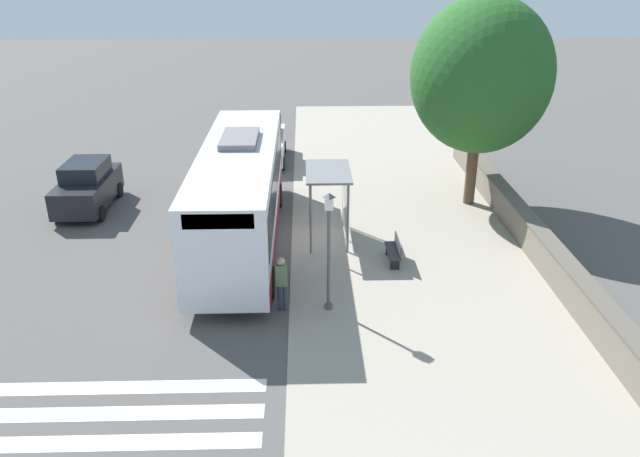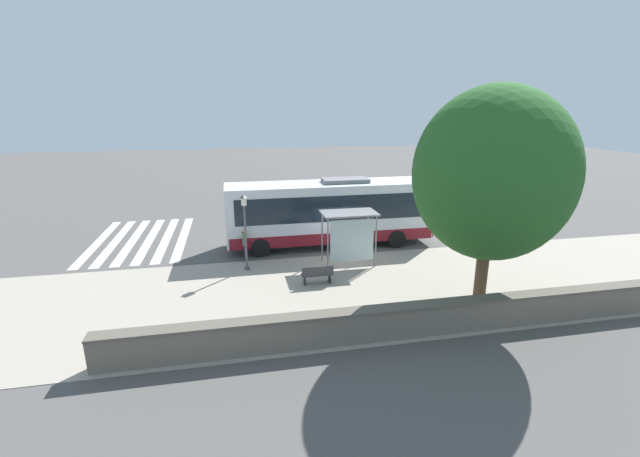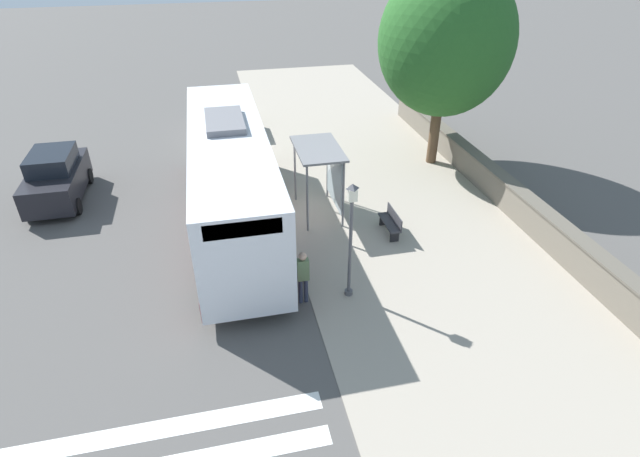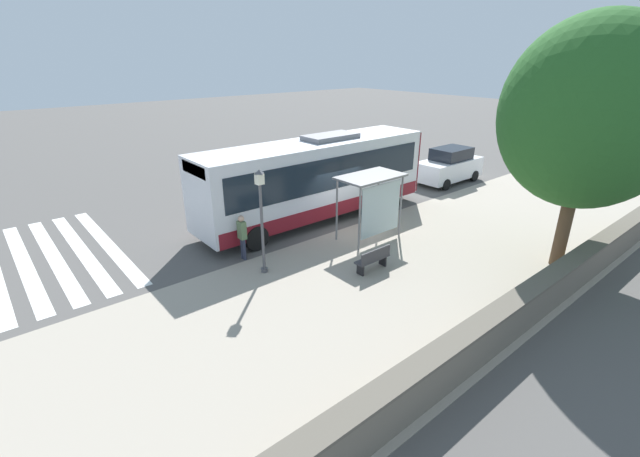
# 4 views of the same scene
# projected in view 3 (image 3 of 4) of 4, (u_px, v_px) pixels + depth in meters

# --- Properties ---
(ground_plane) EXTENTS (120.00, 120.00, 0.00)m
(ground_plane) POSITION_uv_depth(u_px,v_px,m) (283.00, 216.00, 18.95)
(ground_plane) COLOR #514F4C
(ground_plane) RESTS_ON ground
(sidewalk_plaza) EXTENTS (9.00, 44.00, 0.02)m
(sidewalk_plaza) POSITION_uv_depth(u_px,v_px,m) (395.00, 204.00, 19.79)
(sidewalk_plaza) COLOR #9E9384
(sidewalk_plaza) RESTS_ON ground
(stone_wall) EXTENTS (0.60, 20.00, 1.17)m
(stone_wall) POSITION_uv_depth(u_px,v_px,m) (491.00, 180.00, 20.24)
(stone_wall) COLOR #6B6356
(stone_wall) RESTS_ON ground
(bus) EXTENTS (2.71, 11.45, 3.81)m
(bus) POSITION_uv_depth(u_px,v_px,m) (231.00, 177.00, 17.40)
(bus) COLOR silver
(bus) RESTS_ON ground
(bus_shelter) EXTENTS (1.60, 2.70, 2.68)m
(bus_shelter) POSITION_uv_depth(u_px,v_px,m) (322.00, 160.00, 18.08)
(bus_shelter) COLOR slate
(bus_shelter) RESTS_ON ground
(pedestrian) EXTENTS (0.34, 0.23, 1.74)m
(pedestrian) POSITION_uv_depth(u_px,v_px,m) (303.00, 274.00, 14.18)
(pedestrian) COLOR #2D3347
(pedestrian) RESTS_ON ground
(bench) EXTENTS (0.40, 1.42, 0.88)m
(bench) POSITION_uv_depth(u_px,v_px,m) (391.00, 222.00, 17.68)
(bench) COLOR #333338
(bench) RESTS_ON ground
(street_lamp_near) EXTENTS (0.28, 0.28, 3.71)m
(street_lamp_near) POSITION_uv_depth(u_px,v_px,m) (351.00, 232.00, 13.83)
(street_lamp_near) COLOR #4C4C51
(street_lamp_near) RESTS_ON ground
(shade_tree) EXTENTS (5.57, 5.57, 8.45)m
(shade_tree) POSITION_uv_depth(u_px,v_px,m) (446.00, 41.00, 20.40)
(shade_tree) COLOR brown
(shade_tree) RESTS_ON ground
(parked_car_behind_bus) EXTENTS (1.97, 4.45, 2.05)m
(parked_car_behind_bus) POSITION_uv_depth(u_px,v_px,m) (226.00, 112.00, 26.19)
(parked_car_behind_bus) COLOR silver
(parked_car_behind_bus) RESTS_ON ground
(parked_car_far_lane) EXTENTS (1.93, 4.15, 2.00)m
(parked_car_far_lane) POSITION_uv_depth(u_px,v_px,m) (56.00, 178.00, 19.60)
(parked_car_far_lane) COLOR black
(parked_car_far_lane) RESTS_ON ground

